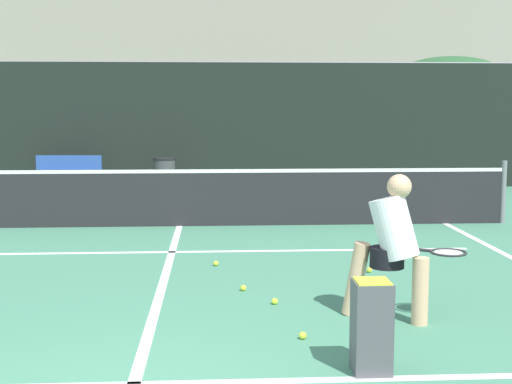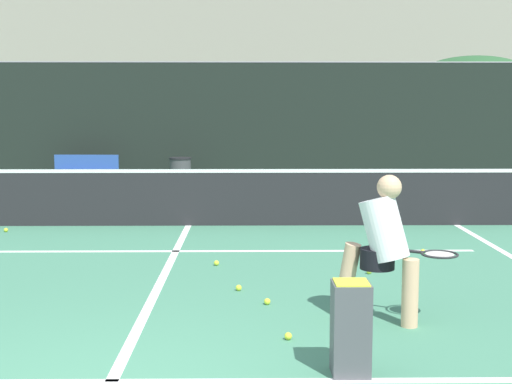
% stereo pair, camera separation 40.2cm
% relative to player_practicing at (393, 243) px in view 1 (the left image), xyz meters
% --- Properties ---
extents(court_baseline_near, '(11.00, 0.10, 0.01)m').
position_rel_player_practicing_xyz_m(court_baseline_near, '(-2.24, -1.43, -0.73)').
color(court_baseline_near, white).
rests_on(court_baseline_near, ground).
extents(court_service_line, '(8.25, 0.10, 0.01)m').
position_rel_player_practicing_xyz_m(court_service_line, '(-2.24, 3.24, -0.73)').
color(court_service_line, white).
rests_on(court_service_line, ground).
extents(court_center_mark, '(0.10, 6.78, 0.01)m').
position_rel_player_practicing_xyz_m(court_center_mark, '(-2.24, 1.96, -0.73)').
color(court_center_mark, white).
rests_on(court_center_mark, ground).
extents(net, '(11.09, 0.09, 1.07)m').
position_rel_player_practicing_xyz_m(net, '(-2.24, 5.35, -0.23)').
color(net, slate).
rests_on(net, ground).
extents(fence_back, '(24.00, 0.06, 3.03)m').
position_rel_player_practicing_xyz_m(fence_back, '(-2.24, 10.73, 0.77)').
color(fence_back, black).
rests_on(fence_back, ground).
extents(player_practicing, '(1.21, 0.57, 1.39)m').
position_rel_player_practicing_xyz_m(player_practicing, '(0.00, 0.00, 0.00)').
color(player_practicing, '#DBAD84').
rests_on(player_practicing, ground).
extents(tennis_ball_scattered_0, '(0.07, 0.07, 0.07)m').
position_rel_player_practicing_xyz_m(tennis_ball_scattered_0, '(-1.64, 2.36, -0.70)').
color(tennis_ball_scattered_0, '#D1E033').
rests_on(tennis_ball_scattered_0, ground).
extents(tennis_ball_scattered_3, '(0.07, 0.07, 0.07)m').
position_rel_player_practicing_xyz_m(tennis_ball_scattered_3, '(-1.34, 1.13, -0.70)').
color(tennis_ball_scattered_3, '#D1E033').
rests_on(tennis_ball_scattered_3, ground).
extents(tennis_ball_scattered_4, '(0.07, 0.07, 0.07)m').
position_rel_player_practicing_xyz_m(tennis_ball_scattered_4, '(1.13, 3.04, -0.70)').
color(tennis_ball_scattered_4, '#D1E033').
rests_on(tennis_ball_scattered_4, ground).
extents(tennis_ball_scattered_5, '(0.07, 0.07, 0.07)m').
position_rel_player_practicing_xyz_m(tennis_ball_scattered_5, '(-0.90, -0.50, -0.70)').
color(tennis_ball_scattered_5, '#D1E033').
rests_on(tennis_ball_scattered_5, ground).
extents(tennis_ball_scattered_6, '(0.07, 0.07, 0.07)m').
position_rel_player_practicing_xyz_m(tennis_ball_scattered_6, '(0.21, 1.89, -0.70)').
color(tennis_ball_scattered_6, '#D1E033').
rests_on(tennis_ball_scattered_6, ground).
extents(tennis_ball_scattered_7, '(0.07, 0.07, 0.07)m').
position_rel_player_practicing_xyz_m(tennis_ball_scattered_7, '(-1.05, 0.58, -0.70)').
color(tennis_ball_scattered_7, '#D1E033').
rests_on(tennis_ball_scattered_7, ground).
extents(ball_hopper, '(0.28, 0.28, 0.71)m').
position_rel_player_practicing_xyz_m(ball_hopper, '(-0.47, -1.29, -0.37)').
color(ball_hopper, '#4C4C51').
rests_on(ball_hopper, ground).
extents(courtside_bench, '(1.52, 0.46, 0.86)m').
position_rel_player_practicing_xyz_m(courtside_bench, '(-5.00, 9.99, -0.27)').
color(courtside_bench, '#2D519E').
rests_on(courtside_bench, ground).
extents(trash_bin, '(0.51, 0.51, 0.81)m').
position_rel_player_practicing_xyz_m(trash_bin, '(-2.80, 9.92, -0.33)').
color(trash_bin, '#3F3F42').
rests_on(trash_bin, ground).
extents(parked_car, '(1.90, 4.17, 1.51)m').
position_rel_player_practicing_xyz_m(parked_car, '(1.36, 14.97, -0.10)').
color(parked_car, black).
rests_on(parked_car, ground).
extents(tree_west, '(3.06, 3.06, 3.58)m').
position_rel_player_practicing_xyz_m(tree_west, '(6.05, 16.74, 2.35)').
color(tree_west, brown).
rests_on(tree_west, ground).
extents(building_far, '(36.00, 2.40, 6.88)m').
position_rel_player_practicing_xyz_m(building_far, '(-2.24, 26.81, 2.70)').
color(building_far, gray).
rests_on(building_far, ground).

